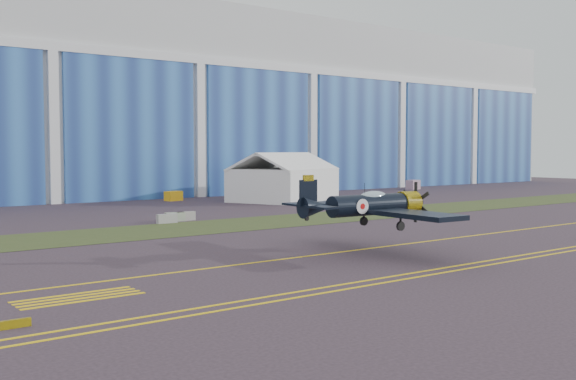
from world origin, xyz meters
TOP-DOWN VIEW (x-y plane):
  - ground at (0.00, 0.00)m, footprint 260.00×260.00m
  - grass_median at (0.00, 14.00)m, footprint 260.00×10.00m
  - hangar at (0.00, 71.79)m, footprint 220.00×45.70m
  - taxiway_centreline at (0.00, -5.00)m, footprint 200.00×0.20m
  - edge_line_near at (0.00, -14.50)m, footprint 80.00×0.20m
  - edge_line_far at (0.00, -13.50)m, footprint 80.00×0.20m
  - hold_short_ladder at (-18.00, -8.10)m, footprint 6.00×2.40m
  - guard_board_left at (-22.00, -12.00)m, footprint 1.20×0.15m
  - warbird at (2.77, -6.56)m, footprint 12.76×15.06m
  - tent at (27.57, 35.71)m, footprint 17.61×15.53m
  - tug at (15.05, 44.80)m, footprint 2.54×1.86m
  - gse_box at (62.39, 42.94)m, footprint 3.10×2.12m
  - barrier_a at (0.70, 19.02)m, footprint 2.03×0.70m
  - barrier_b at (2.14, 20.07)m, footprint 2.05×0.80m
  - barrier_c at (3.30, 20.05)m, footprint 2.00×0.60m

SIDE VIEW (x-z plane):
  - ground at x=0.00m, z-range 0.00..0.00m
  - taxiway_centreline at x=0.00m, z-range 0.00..0.02m
  - edge_line_near at x=0.00m, z-range 0.00..0.02m
  - edge_line_far at x=0.00m, z-range 0.00..0.02m
  - hold_short_ladder at x=-18.00m, z-range 0.00..0.02m
  - grass_median at x=0.00m, z-range 0.01..0.03m
  - guard_board_left at x=-22.00m, z-range 0.00..0.35m
  - barrier_a at x=0.70m, z-range 0.00..0.90m
  - barrier_b at x=2.14m, z-range 0.00..0.90m
  - barrier_c at x=3.30m, z-range 0.00..0.90m
  - tug at x=15.05m, z-range 0.00..1.34m
  - gse_box at x=62.39m, z-range 0.00..1.70m
  - warbird at x=2.77m, z-range 1.21..5.46m
  - tent at x=27.57m, z-range 0.00..6.79m
  - hangar at x=0.00m, z-range -0.04..29.96m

